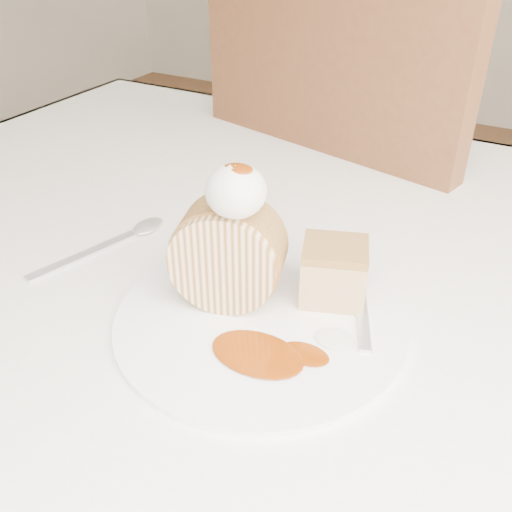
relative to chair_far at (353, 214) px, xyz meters
The scene contains 10 objects.
table 0.43m from the chair_far, 75.83° to the right, with size 1.40×0.90×0.75m.
chair_far is the anchor object (origin of this frame).
plate 0.61m from the chair_far, 80.03° to the right, with size 0.28×0.28×0.01m, color white.
roulade_slice 0.61m from the chair_far, 84.05° to the right, with size 0.10×0.10×0.06m, color beige.
cake_chunk 0.57m from the chair_far, 73.61° to the right, with size 0.06×0.06×0.05m, color #A97640.
whipped_cream 0.65m from the chair_far, 82.44° to the right, with size 0.05×0.05×0.05m, color white.
caramel_drizzle 0.67m from the chair_far, 82.23° to the right, with size 0.03×0.02×0.01m, color #792D05.
caramel_pool 0.66m from the chair_far, 78.63° to the right, with size 0.09×0.06×0.00m, color #792D05, non-canonical shape.
fork 0.58m from the chair_far, 70.33° to the right, with size 0.02×0.17×0.00m, color silver.
spoon 0.61m from the chair_far, 103.43° to the right, with size 0.03×0.17×0.00m, color silver.
Camera 1 is at (0.20, -0.34, 1.11)m, focal length 40.00 mm.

